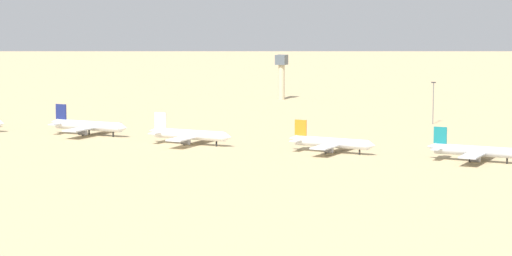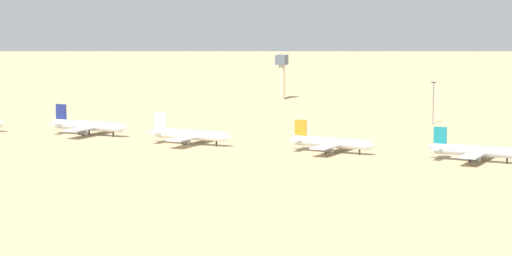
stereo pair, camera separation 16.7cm
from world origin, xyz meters
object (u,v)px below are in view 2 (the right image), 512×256
(light_pole_mid, at_px, (433,100))
(parked_jet_navy_2, at_px, (88,126))
(parked_jet_teal_5, at_px, (475,151))
(parked_jet_orange_4, at_px, (331,143))
(control_tower, at_px, (282,73))
(parked_jet_white_3, at_px, (189,135))

(light_pole_mid, bearing_deg, parked_jet_navy_2, -142.14)
(parked_jet_teal_5, bearing_deg, parked_jet_orange_4, -177.43)
(parked_jet_orange_4, xyz_separation_m, control_tower, (-83.33, 164.66, 10.07))
(parked_jet_navy_2, height_order, parked_jet_white_3, parked_jet_navy_2)
(control_tower, height_order, light_pole_mid, control_tower)
(parked_jet_orange_4, bearing_deg, light_pole_mid, 87.87)
(parked_jet_white_3, distance_m, parked_jet_teal_5, 100.12)
(parked_jet_white_3, distance_m, parked_jet_orange_4, 52.15)
(parked_jet_navy_2, relative_size, parked_jet_orange_4, 1.07)
(parked_jet_orange_4, xyz_separation_m, light_pole_mid, (11.72, 92.38, 6.41))
(light_pole_mid, bearing_deg, control_tower, 142.75)
(parked_jet_navy_2, bearing_deg, light_pole_mid, 40.18)
(parked_jet_white_3, xyz_separation_m, parked_jet_teal_5, (100.12, 0.36, -0.13))
(parked_jet_navy_2, xyz_separation_m, control_tower, (14.96, 157.79, 9.82))
(control_tower, bearing_deg, parked_jet_navy_2, -95.42)
(parked_jet_white_3, bearing_deg, parked_jet_orange_4, 3.31)
(parked_jet_navy_2, distance_m, light_pole_mid, 139.47)
(parked_jet_orange_4, distance_m, light_pole_mid, 93.34)
(parked_jet_white_3, xyz_separation_m, light_pole_mid, (63.87, 93.28, 6.27))
(parked_jet_navy_2, xyz_separation_m, light_pole_mid, (110.02, 85.51, 6.16))
(control_tower, distance_m, light_pole_mid, 119.47)
(parked_jet_white_3, bearing_deg, parked_jet_navy_2, 172.75)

